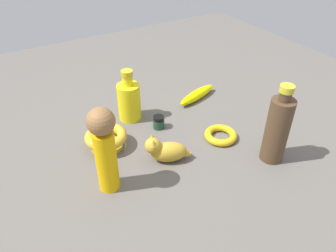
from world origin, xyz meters
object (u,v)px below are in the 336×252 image
person_figure_adult (104,147)px  bottle_short (129,100)px  cat_figurine (165,150)px  bangle (221,135)px  bottle_tall (277,129)px  nail_polish_jar (159,122)px  banana (197,95)px  bowl (106,138)px

person_figure_adult → bottle_short: bearing=-35.2°
cat_figurine → bottle_short: (0.25, -0.01, 0.03)m
cat_figurine → bangle: size_ratio=1.29×
bottle_tall → bangle: (0.15, 0.07, -0.09)m
bottle_tall → nail_polish_jar: (0.30, 0.20, -0.08)m
bottle_tall → banana: bearing=-1.4°
banana → person_figure_adult: (-0.25, 0.46, 0.12)m
bowl → bottle_short: 0.17m
bowl → bangle: size_ratio=1.24×
bowl → bottle_short: (0.10, -0.13, 0.04)m
bangle → bottle_short: bottle_short is taller
bottle_tall → bowl: 0.49m
cat_figurine → bangle: cat_figurine is taller
bowl → person_figure_adult: person_figure_adult is taller
nail_polish_jar → banana: bearing=-68.4°
bowl → bangle: bearing=-114.4°
nail_polish_jar → person_figure_adult: 0.31m
bowl → person_figure_adult: 0.20m
bangle → nail_polish_jar: 0.20m
bangle → person_figure_adult: bearing=92.0°
bottle_short → banana: bearing=-93.3°
nail_polish_jar → bottle_short: bearing=28.8°
person_figure_adult → bottle_short: (0.26, -0.19, -0.06)m
banana → nail_polish_jar: 0.23m
cat_figurine → person_figure_adult: (-0.01, 0.18, 0.10)m
banana → person_figure_adult: bearing=-167.7°
bowl → cat_figurine: bearing=-140.5°
nail_polish_jar → person_figure_adult: size_ratio=0.18×
bowl → bottle_short: bearing=-51.0°
banana → nail_polish_jar: size_ratio=4.29×
bottle_short → bangle: bearing=-142.4°
cat_figurine → bottle_tall: bottle_tall is taller
cat_figurine → person_figure_adult: 0.20m
bottle_tall → bottle_short: bearing=33.0°
cat_figurine → person_figure_adult: size_ratio=0.55×
bottle_short → cat_figurine: bearing=178.0°
banana → bottle_short: (0.02, 0.27, 0.05)m
bowl → person_figure_adult: size_ratio=0.52×
nail_polish_jar → bowl: bearing=91.3°
nail_polish_jar → bottle_short: 0.12m
bottle_tall → nail_polish_jar: bearing=34.3°
banana → cat_figurine: size_ratio=1.41×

